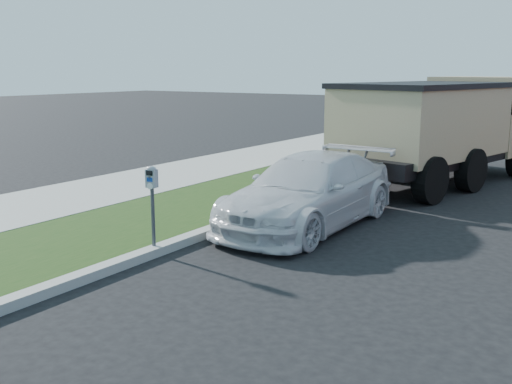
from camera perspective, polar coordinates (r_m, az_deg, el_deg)
The scene contains 5 objects.
ground at distance 8.89m, azimuth 4.05°, elevation -8.42°, with size 120.00×120.00×0.00m, color black.
streetside at distance 13.71m, azimuth -12.36°, elevation -1.20°, with size 6.12×50.00×0.15m.
parking_meter at distance 9.95m, azimuth -9.88°, elevation 0.30°, with size 0.21×0.16×1.37m.
white_wagon at distance 11.77m, azimuth 5.05°, elevation 0.08°, with size 1.96×4.83×1.40m, color silver.
dump_truck at distance 17.29m, azimuth 17.55°, elevation 6.25°, with size 4.16×7.62×2.83m.
Camera 1 is at (4.05, -7.31, 3.03)m, focal length 42.00 mm.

